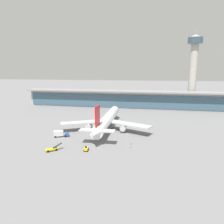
{
  "coord_description": "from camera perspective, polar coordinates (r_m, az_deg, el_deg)",
  "views": [
    {
      "loc": [
        24.48,
        -104.34,
        32.13
      ],
      "look_at": [
        0.0,
        14.3,
        7.91
      ],
      "focal_mm": 33.15,
      "sensor_mm": 36.0,
      "label": 1
    }
  ],
  "objects": [
    {
      "name": "service_truck_near_nose_blue",
      "position": [
        105.67,
        -14.09,
        -5.79
      ],
      "size": [
        7.62,
        4.95,
        3.1
      ],
      "color": "#234C9E",
      "rests_on": "ground"
    },
    {
      "name": "airliner_on_stand",
      "position": [
        114.55,
        -1.37,
        -2.18
      ],
      "size": [
        49.64,
        64.56,
        17.2
      ],
      "color": "white",
      "rests_on": "ground"
    },
    {
      "name": "service_truck_mid_apron_yellow",
      "position": [
        86.33,
        -7.14,
        -10.01
      ],
      "size": [
        2.19,
        3.12,
        2.05
      ],
      "color": "yellow",
      "rests_on": "ground"
    },
    {
      "name": "ground_plane",
      "position": [
        111.89,
        -1.49,
        -5.38
      ],
      "size": [
        1200.0,
        1200.0,
        0.0
      ],
      "primitive_type": "plane",
      "color": "slate"
    },
    {
      "name": "control_tower",
      "position": [
        193.31,
        21.54,
        11.82
      ],
      "size": [
        12.0,
        12.0,
        66.7
      ],
      "color": "#B2ADA3",
      "rests_on": "ground"
    },
    {
      "name": "service_truck_under_wing_yellow",
      "position": [
        88.98,
        -16.18,
        -9.77
      ],
      "size": [
        5.82,
        5.71,
        2.7
      ],
      "color": "yellow",
      "rests_on": "ground"
    },
    {
      "name": "safety_cone_bravo",
      "position": [
        89.19,
        5.04,
        -9.63
      ],
      "size": [
        0.62,
        0.62,
        0.7
      ],
      "color": "orange",
      "rests_on": "ground"
    },
    {
      "name": "safety_cone_alpha",
      "position": [
        93.54,
        5.31,
        -8.62
      ],
      "size": [
        0.62,
        0.62,
        0.7
      ],
      "color": "orange",
      "rests_on": "ground"
    },
    {
      "name": "terminal_building",
      "position": [
        182.43,
        3.85,
        3.64
      ],
      "size": [
        183.6,
        12.8,
        15.2
      ],
      "color": "#B2ADA3",
      "rests_on": "ground"
    }
  ]
}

